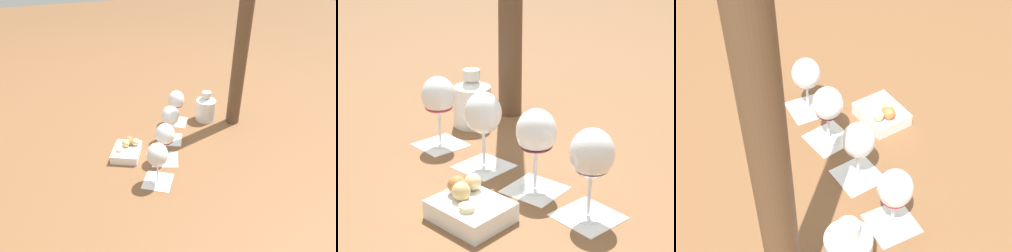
# 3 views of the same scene
# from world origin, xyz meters

# --- Properties ---
(ground_plane) EXTENTS (8.00, 8.00, 0.00)m
(ground_plane) POSITION_xyz_m (0.00, 0.00, 0.00)
(ground_plane) COLOR brown
(tasting_card_0) EXTENTS (0.14, 0.14, 0.00)m
(tasting_card_0) POSITION_xyz_m (-0.19, 0.13, 0.00)
(tasting_card_0) COLOR white
(tasting_card_0) RESTS_ON ground_plane
(tasting_card_1) EXTENTS (0.14, 0.14, 0.00)m
(tasting_card_1) POSITION_xyz_m (-0.06, 0.03, 0.00)
(tasting_card_1) COLOR white
(tasting_card_1) RESTS_ON ground_plane
(tasting_card_2) EXTENTS (0.14, 0.14, 0.00)m
(tasting_card_2) POSITION_xyz_m (0.07, -0.04, 0.00)
(tasting_card_2) COLOR white
(tasting_card_2) RESTS_ON ground_plane
(tasting_card_3) EXTENTS (0.14, 0.14, 0.00)m
(tasting_card_3) POSITION_xyz_m (0.18, -0.12, 0.00)
(tasting_card_3) COLOR white
(tasting_card_3) RESTS_ON ground_plane
(wine_glass_0) EXTENTS (0.08, 0.08, 0.16)m
(wine_glass_0) POSITION_xyz_m (-0.19, 0.13, 0.11)
(wine_glass_0) COLOR white
(wine_glass_0) RESTS_ON tasting_card_0
(wine_glass_1) EXTENTS (0.08, 0.08, 0.16)m
(wine_glass_1) POSITION_xyz_m (-0.06, 0.03, 0.11)
(wine_glass_1) COLOR white
(wine_glass_1) RESTS_ON tasting_card_1
(wine_glass_2) EXTENTS (0.08, 0.08, 0.16)m
(wine_glass_2) POSITION_xyz_m (0.07, -0.04, 0.11)
(wine_glass_2) COLOR white
(wine_glass_2) RESTS_ON tasting_card_2
(wine_glass_3) EXTENTS (0.08, 0.08, 0.16)m
(wine_glass_3) POSITION_xyz_m (0.18, -0.12, 0.11)
(wine_glass_3) COLOR white
(wine_glass_3) RESTS_ON tasting_card_3
(ceramic_vase) EXTENTS (0.10, 0.10, 0.15)m
(ceramic_vase) POSITION_xyz_m (-0.15, 0.27, 0.06)
(ceramic_vase) COLOR white
(ceramic_vase) RESTS_ON ground_plane
(snack_dish) EXTENTS (0.17, 0.16, 0.07)m
(snack_dish) POSITION_xyz_m (-0.03, -0.17, 0.02)
(snack_dish) COLOR white
(snack_dish) RESTS_ON ground_plane
(umbrella_pole) EXTENTS (0.06, 0.06, 0.86)m
(umbrella_pole) POSITION_xyz_m (-0.08, 0.38, 0.43)
(umbrella_pole) COLOR brown
(umbrella_pole) RESTS_ON ground_plane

